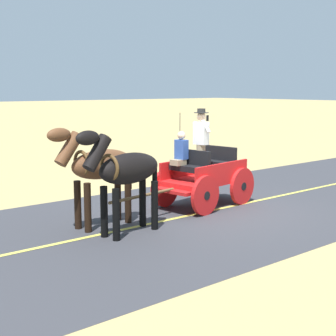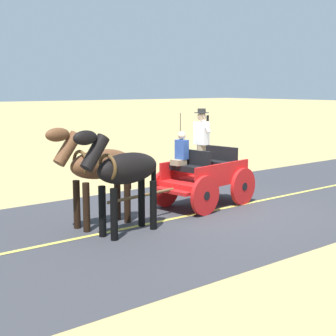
{
  "view_description": "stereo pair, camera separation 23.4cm",
  "coord_description": "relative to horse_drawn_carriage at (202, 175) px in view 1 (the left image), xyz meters",
  "views": [
    {
      "loc": [
        -8.63,
        8.71,
        3.0
      ],
      "look_at": [
        0.54,
        1.13,
        1.1
      ],
      "focal_mm": 53.83,
      "sensor_mm": 36.0,
      "label": 1
    },
    {
      "loc": [
        -8.77,
        8.53,
        3.0
      ],
      "look_at": [
        0.54,
        1.13,
        1.1
      ],
      "focal_mm": 53.83,
      "sensor_mm": 36.0,
      "label": 2
    }
  ],
  "objects": [
    {
      "name": "road_surface",
      "position": [
        -0.53,
        -0.01,
        -0.81
      ],
      "size": [
        6.75,
        160.0,
        0.01
      ],
      "primitive_type": "cube",
      "color": "#38383D",
      "rests_on": "ground"
    },
    {
      "name": "road_centre_stripe",
      "position": [
        -0.53,
        -0.01,
        -0.81
      ],
      "size": [
        0.12,
        160.0,
        0.0
      ],
      "primitive_type": "cube",
      "color": "#DBCC4C",
      "rests_on": "road_surface"
    },
    {
      "name": "horse_off_side",
      "position": [
        0.01,
        3.06,
        0.51
      ],
      "size": [
        0.68,
        2.14,
        2.21
      ],
      "color": "brown",
      "rests_on": "ground"
    },
    {
      "name": "ground_plane",
      "position": [
        -0.53,
        -0.01,
        -0.82
      ],
      "size": [
        200.0,
        200.0,
        0.0
      ],
      "primitive_type": "plane",
      "color": "tan"
    },
    {
      "name": "horse_near_side",
      "position": [
        -0.84,
        2.94,
        0.51
      ],
      "size": [
        0.77,
        2.15,
        2.21
      ],
      "color": "black",
      "rests_on": "ground"
    },
    {
      "name": "horse_drawn_carriage",
      "position": [
        0.0,
        0.0,
        0.0
      ],
      "size": [
        1.73,
        4.51,
        2.5
      ],
      "color": "red",
      "rests_on": "ground"
    }
  ]
}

